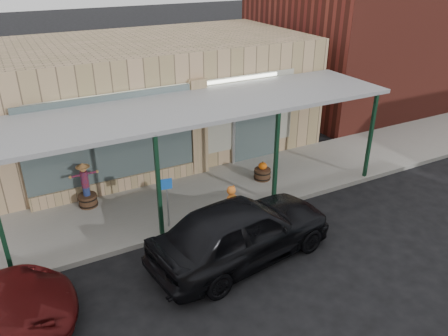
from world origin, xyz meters
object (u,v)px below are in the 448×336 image
parked_sedan (242,230)px  barrel_pumpkin (262,173)px  barrel_scarecrow (87,192)px  handicap_sign (167,196)px

parked_sedan → barrel_pumpkin: bearing=-47.7°
barrel_pumpkin → parked_sedan: (-2.62, -3.15, 0.44)m
barrel_scarecrow → parked_sedan: (2.92, -4.13, 0.20)m
barrel_scarecrow → parked_sedan: parked_sedan is taller
barrel_pumpkin → parked_sedan: parked_sedan is taller
barrel_pumpkin → handicap_sign: (-3.81, -1.19, 0.72)m
barrel_scarecrow → barrel_pumpkin: (5.53, -0.98, -0.25)m
parked_sedan → handicap_sign: bearing=23.3°
barrel_scarecrow → parked_sedan: size_ratio=0.28×
handicap_sign → parked_sedan: 2.31m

